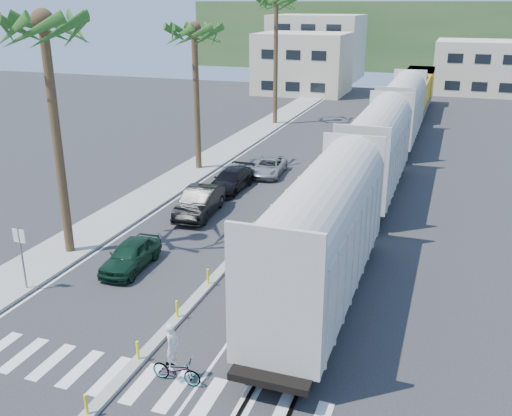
{
  "coord_description": "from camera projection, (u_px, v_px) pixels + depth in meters",
  "views": [
    {
      "loc": [
        9.49,
        -15.58,
        11.88
      ],
      "look_at": [
        0.43,
        10.15,
        2.0
      ],
      "focal_mm": 40.0,
      "sensor_mm": 36.0,
      "label": 1
    }
  ],
  "objects": [
    {
      "name": "ground",
      "position": [
        153.0,
        347.0,
        20.83
      ],
      "size": [
        140.0,
        140.0,
        0.0
      ],
      "primitive_type": "plane",
      "color": "#28282B",
      "rests_on": "ground"
    },
    {
      "name": "palm_trees",
      "position": [
        201.0,
        18.0,
        39.81
      ],
      "size": [
        3.5,
        37.2,
        13.75
      ],
      "color": "brown",
      "rests_on": "ground"
    },
    {
      "name": "hillside",
      "position": [
        412.0,
        35.0,
        107.48
      ],
      "size": [
        80.0,
        20.0,
        12.0
      ],
      "primitive_type": "cube",
      "color": "#385628",
      "rests_on": "ground"
    },
    {
      "name": "car_lead",
      "position": [
        131.0,
        255.0,
        26.78
      ],
      "size": [
        2.04,
        4.19,
        1.37
      ],
      "primitive_type": "imported",
      "rotation": [
        0.0,
        0.0,
        0.05
      ],
      "color": "black",
      "rests_on": "ground"
    },
    {
      "name": "street_sign",
      "position": [
        21.0,
        250.0,
        24.21
      ],
      "size": [
        0.6,
        0.08,
        3.0
      ],
      "color": "slate",
      "rests_on": "ground"
    },
    {
      "name": "median",
      "position": [
        298.0,
        187.0,
        38.5
      ],
      "size": [
        0.45,
        60.0,
        0.85
      ],
      "color": "gray",
      "rests_on": "ground"
    },
    {
      "name": "cyclist",
      "position": [
        175.0,
        364.0,
        18.7
      ],
      "size": [
        0.78,
        1.81,
        2.16
      ],
      "rotation": [
        0.0,
        0.0,
        1.53
      ],
      "color": "#9EA0A5",
      "rests_on": "ground"
    },
    {
      "name": "lane_markings",
      "position": [
        288.0,
        167.0,
        43.67
      ],
      "size": [
        9.42,
        90.0,
        0.01
      ],
      "color": "silver",
      "rests_on": "ground"
    },
    {
      "name": "car_rear",
      "position": [
        269.0,
        167.0,
        41.34
      ],
      "size": [
        2.72,
        4.69,
        1.21
      ],
      "primitive_type": "imported",
      "rotation": [
        0.0,
        0.0,
        0.08
      ],
      "color": "#9C9EA0",
      "rests_on": "ground"
    },
    {
      "name": "car_third",
      "position": [
        231.0,
        180.0,
        37.98
      ],
      "size": [
        2.15,
        4.87,
        1.39
      ],
      "primitive_type": "imported",
      "rotation": [
        0.0,
        0.0,
        -0.02
      ],
      "color": "black",
      "rests_on": "ground"
    },
    {
      "name": "sidewalk",
      "position": [
        212.0,
        159.0,
        45.63
      ],
      "size": [
        3.0,
        90.0,
        0.15
      ],
      "primitive_type": "cube",
      "color": "gray",
      "rests_on": "ground"
    },
    {
      "name": "freight_train",
      "position": [
        387.0,
        134.0,
        41.22
      ],
      "size": [
        3.0,
        60.94,
        5.85
      ],
      "color": "beige",
      "rests_on": "ground"
    },
    {
      "name": "buildings",
      "position": [
        350.0,
        56.0,
        84.9
      ],
      "size": [
        38.0,
        27.0,
        10.0
      ],
      "color": "beige",
      "rests_on": "ground"
    },
    {
      "name": "crosswalk",
      "position": [
        123.0,
        379.0,
        19.05
      ],
      "size": [
        14.0,
        2.2,
        0.01
      ],
      "primitive_type": "cube",
      "color": "silver",
      "rests_on": "ground"
    },
    {
      "name": "car_second",
      "position": [
        200.0,
        202.0,
        33.44
      ],
      "size": [
        2.67,
        5.32,
        1.64
      ],
      "primitive_type": "imported",
      "rotation": [
        0.0,
        0.0,
        0.09
      ],
      "color": "black",
      "rests_on": "ground"
    },
    {
      "name": "rails",
      "position": [
        388.0,
        165.0,
        44.09
      ],
      "size": [
        1.56,
        100.0,
        0.06
      ],
      "color": "black",
      "rests_on": "ground"
    }
  ]
}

